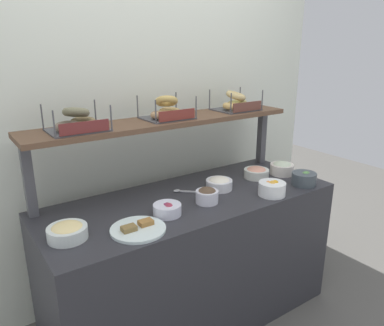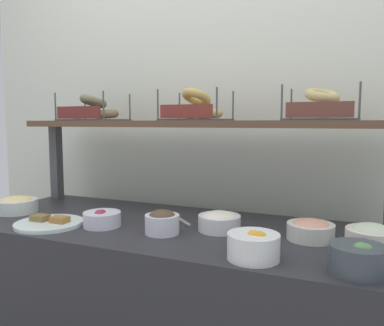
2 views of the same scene
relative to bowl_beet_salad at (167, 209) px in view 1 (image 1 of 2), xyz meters
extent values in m
plane|color=#595651|center=(0.24, 0.12, -0.88)|extent=(8.00, 8.00, 0.00)
cube|color=silver|center=(0.24, 0.67, 0.32)|extent=(2.99, 0.06, 2.40)
cube|color=#2D2D33|center=(0.24, 0.12, -0.46)|extent=(1.79, 0.70, 0.85)
cube|color=#4C4C51|center=(-0.59, 0.39, 0.17)|extent=(0.05, 0.05, 0.40)
cube|color=#4C4C51|center=(1.07, 0.39, 0.17)|extent=(0.05, 0.05, 0.40)
cube|color=brown|center=(0.24, 0.39, 0.38)|extent=(1.75, 0.32, 0.03)
cylinder|color=white|center=(0.00, 0.00, 0.00)|extent=(0.15, 0.15, 0.06)
sphere|color=#A13448|center=(0.00, -0.02, 0.02)|extent=(0.04, 0.04, 0.04)
sphere|color=#893157|center=(0.00, 0.00, 0.02)|extent=(0.04, 0.04, 0.04)
sphere|color=#96305E|center=(0.00, 0.01, 0.02)|extent=(0.03, 0.03, 0.03)
cylinder|color=#404A50|center=(0.96, -0.12, 0.01)|extent=(0.16, 0.16, 0.08)
sphere|color=#5F9951|center=(0.96, -0.12, 0.04)|extent=(0.05, 0.05, 0.05)
sphere|color=#608C50|center=(0.98, -0.12, 0.04)|extent=(0.04, 0.04, 0.04)
sphere|color=#6AA74D|center=(0.96, -0.12, 0.04)|extent=(0.03, 0.03, 0.03)
cylinder|color=white|center=(0.46, 0.13, 0.00)|extent=(0.17, 0.17, 0.06)
ellipsoid|color=white|center=(0.46, 0.13, 0.02)|extent=(0.13, 0.13, 0.04)
cylinder|color=white|center=(0.66, -0.12, 0.01)|extent=(0.16, 0.16, 0.08)
sphere|color=gold|center=(0.66, -0.12, 0.04)|extent=(0.05, 0.05, 0.05)
sphere|color=orange|center=(0.67, -0.13, 0.04)|extent=(0.03, 0.03, 0.03)
sphere|color=orange|center=(0.66, -0.12, 0.04)|extent=(0.04, 0.04, 0.04)
sphere|color=gold|center=(0.68, -0.13, 0.04)|extent=(0.05, 0.05, 0.05)
sphere|color=#EF8C46|center=(0.65, -0.10, 0.04)|extent=(0.03, 0.03, 0.03)
cylinder|color=white|center=(-0.52, 0.04, 0.00)|extent=(0.19, 0.19, 0.06)
ellipsoid|color=#F9DF93|center=(-0.52, 0.04, 0.02)|extent=(0.15, 0.15, 0.04)
cylinder|color=white|center=(0.27, 0.01, 0.00)|extent=(0.13, 0.13, 0.07)
ellipsoid|color=brown|center=(0.27, 0.01, 0.03)|extent=(0.10, 0.10, 0.05)
cylinder|color=white|center=(1.00, 0.11, 0.00)|extent=(0.16, 0.16, 0.07)
ellipsoid|color=beige|center=(1.00, 0.11, 0.03)|extent=(0.13, 0.13, 0.05)
cylinder|color=silver|center=(0.80, 0.15, 0.00)|extent=(0.17, 0.17, 0.06)
ellipsoid|color=#EFA286|center=(0.80, 0.15, 0.02)|extent=(0.13, 0.13, 0.04)
cylinder|color=white|center=(-0.21, -0.07, -0.02)|extent=(0.27, 0.27, 0.01)
cube|color=olive|center=(-0.26, -0.07, -0.01)|extent=(0.07, 0.05, 0.02)
cube|color=#A26F36|center=(-0.16, -0.06, -0.01)|extent=(0.07, 0.05, 0.02)
cube|color=#B7B7BC|center=(0.28, 0.18, -0.03)|extent=(0.11, 0.10, 0.01)
ellipsoid|color=#B7B7BC|center=(0.21, 0.24, -0.02)|extent=(0.04, 0.03, 0.01)
cube|color=#4C4C51|center=(-0.32, 0.38, 0.40)|extent=(0.30, 0.24, 0.01)
cylinder|color=#4C4C51|center=(-0.47, 0.27, 0.47)|extent=(0.01, 0.01, 0.14)
cylinder|color=#4C4C51|center=(-0.17, 0.27, 0.47)|extent=(0.01, 0.01, 0.14)
cylinder|color=#4C4C51|center=(-0.47, 0.50, 0.47)|extent=(0.01, 0.01, 0.14)
cylinder|color=#4C4C51|center=(-0.17, 0.50, 0.47)|extent=(0.01, 0.01, 0.14)
cube|color=maroon|center=(-0.32, 0.26, 0.44)|extent=(0.26, 0.01, 0.06)
torus|color=#716251|center=(-0.37, 0.35, 0.43)|extent=(0.16, 0.16, 0.05)
torus|color=brown|center=(-0.27, 0.42, 0.43)|extent=(0.16, 0.16, 0.05)
torus|color=#777455|center=(-0.32, 0.38, 0.50)|extent=(0.20, 0.20, 0.08)
cube|color=#4C4C51|center=(0.25, 0.40, 0.40)|extent=(0.29, 0.24, 0.01)
cylinder|color=#4C4C51|center=(0.11, 0.29, 0.47)|extent=(0.01, 0.01, 0.14)
cylinder|color=#4C4C51|center=(0.39, 0.29, 0.47)|extent=(0.01, 0.01, 0.14)
cylinder|color=#4C4C51|center=(0.11, 0.52, 0.47)|extent=(0.01, 0.01, 0.14)
cylinder|color=#4C4C51|center=(0.39, 0.52, 0.47)|extent=(0.01, 0.01, 0.14)
cube|color=maroon|center=(0.25, 0.28, 0.44)|extent=(0.25, 0.01, 0.06)
torus|color=tan|center=(0.20, 0.37, 0.43)|extent=(0.19, 0.19, 0.05)
torus|color=tan|center=(0.29, 0.44, 0.43)|extent=(0.16, 0.16, 0.05)
torus|color=tan|center=(0.25, 0.40, 0.51)|extent=(0.19, 0.19, 0.10)
cube|color=#4C4C51|center=(0.80, 0.40, 0.40)|extent=(0.29, 0.24, 0.01)
cylinder|color=#4C4C51|center=(0.66, 0.28, 0.47)|extent=(0.01, 0.01, 0.14)
cylinder|color=#4C4C51|center=(0.94, 0.28, 0.47)|extent=(0.01, 0.01, 0.14)
cylinder|color=#4C4C51|center=(0.66, 0.51, 0.47)|extent=(0.01, 0.01, 0.14)
cylinder|color=#4C4C51|center=(0.94, 0.51, 0.47)|extent=(0.01, 0.01, 0.14)
cube|color=brown|center=(0.80, 0.28, 0.44)|extent=(0.25, 0.01, 0.06)
torus|color=#DCB367|center=(0.75, 0.37, 0.43)|extent=(0.16, 0.16, 0.05)
torus|color=tan|center=(0.85, 0.43, 0.44)|extent=(0.20, 0.20, 0.06)
torus|color=tan|center=(0.80, 0.40, 0.50)|extent=(0.20, 0.20, 0.08)
camera|label=1|loc=(-0.92, -1.57, 0.84)|focal=34.85mm
camera|label=2|loc=(0.94, -1.26, 0.39)|focal=36.07mm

